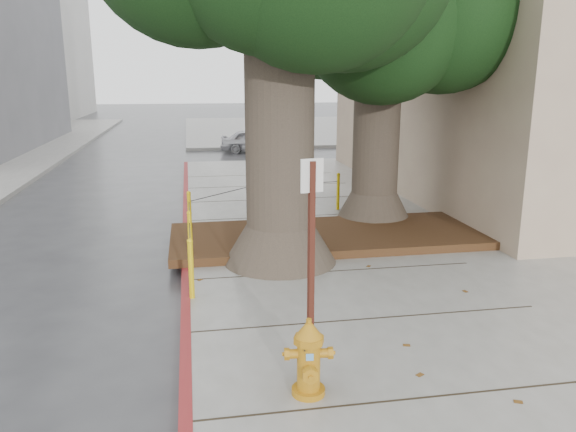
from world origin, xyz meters
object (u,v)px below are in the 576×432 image
fire_hydrant (309,358)px  signpost (311,261)px  car_red (454,137)px  car_silver (255,141)px

fire_hydrant → signpost: (0.06, 0.22, 0.99)m
fire_hydrant → car_red: car_red is taller
fire_hydrant → car_red: 22.81m
car_silver → car_red: (9.45, -1.04, 0.10)m
signpost → car_red: 22.61m
signpost → car_red: bearing=47.5°
fire_hydrant → signpost: signpost is taller
signpost → car_red: signpost is taller
fire_hydrant → car_silver: bearing=91.6°
fire_hydrant → car_silver: (1.88, 20.83, -0.04)m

